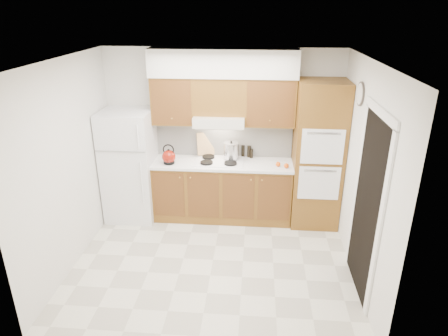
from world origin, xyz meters
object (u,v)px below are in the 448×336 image
at_px(fridge, 130,165).
at_px(kettle, 169,157).
at_px(oven_cabinet, 318,155).
at_px(stock_pot, 231,151).

distance_m(fridge, kettle, 0.67).
bearing_deg(kettle, oven_cabinet, 14.90).
distance_m(oven_cabinet, kettle, 2.21).
xyz_separation_m(oven_cabinet, kettle, (-2.21, -0.11, -0.05)).
xyz_separation_m(fridge, stock_pot, (1.56, 0.17, 0.23)).
distance_m(fridge, oven_cabinet, 2.86).
relative_size(fridge, kettle, 8.44).
bearing_deg(stock_pot, kettle, -165.00).
height_order(fridge, stock_pot, fridge).
distance_m(fridge, stock_pot, 1.58).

